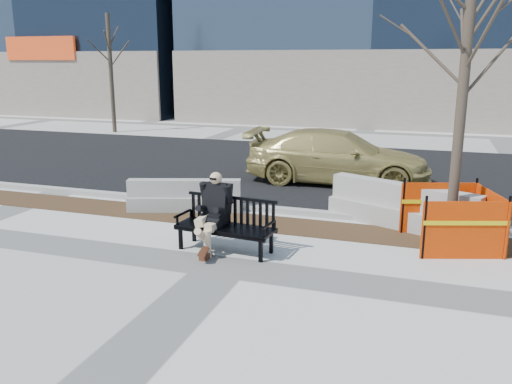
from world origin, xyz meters
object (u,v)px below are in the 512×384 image
seated_man (215,248)px  jersey_barrier_right (401,227)px  tree_fence (448,245)px  jersey_barrier_left (185,210)px  bench (226,251)px  sedan (337,182)px

seated_man → jersey_barrier_right: size_ratio=0.44×
tree_fence → jersey_barrier_left: tree_fence is taller
bench → seated_man: bearing=168.9°
jersey_barrier_left → seated_man: bearing=-70.2°
seated_man → tree_fence: 4.52m
jersey_barrier_left → jersey_barrier_right: bearing=-14.1°
sedan → bench: bearing=169.5°
seated_man → sedan: sedan is taller
tree_fence → sedan: 5.60m
bench → jersey_barrier_left: bench is taller
tree_fence → jersey_barrier_left: size_ratio=2.20×
bench → jersey_barrier_left: 2.98m
bench → jersey_barrier_right: bench is taller
seated_man → sedan: (1.22, 6.31, 0.00)m
seated_man → tree_fence: tree_fence is taller
tree_fence → jersey_barrier_right: (-0.95, 0.92, 0.00)m
tree_fence → jersey_barrier_right: tree_fence is taller
bench → sedan: (0.96, 6.38, 0.00)m
bench → seated_man: seated_man is taller
jersey_barrier_left → jersey_barrier_right: 4.97m
tree_fence → jersey_barrier_right: bearing=136.0°
tree_fence → sedan: (-3.01, 4.72, 0.00)m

